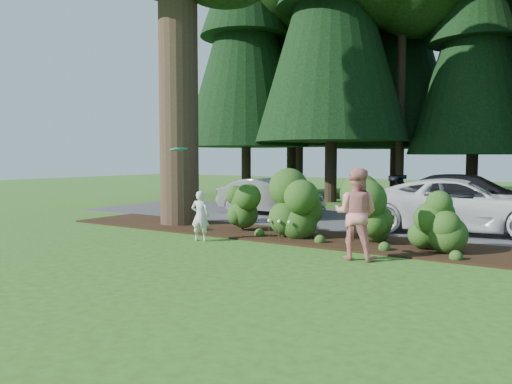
{
  "coord_description": "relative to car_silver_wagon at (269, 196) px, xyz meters",
  "views": [
    {
      "loc": [
        6.19,
        -8.64,
        2.18
      ],
      "look_at": [
        -0.66,
        1.85,
        1.3
      ],
      "focal_mm": 35.0,
      "sensor_mm": 36.0,
      "label": 1
    }
  ],
  "objects": [
    {
      "name": "frisbee",
      "position": [
        0.9,
        -6.02,
        1.69
      ],
      "size": [
        0.47,
        0.47,
        0.1
      ],
      "color": "teal",
      "rests_on": "ground"
    },
    {
      "name": "adult",
      "position": [
        5.84,
        -5.97,
        0.28
      ],
      "size": [
        1.02,
        0.83,
        1.95
      ],
      "primitive_type": "imported",
      "rotation": [
        0.0,
        0.0,
        3.24
      ],
      "color": "red",
      "rests_on": "ground"
    },
    {
      "name": "car_white_suv",
      "position": [
        6.95,
        -0.84,
        0.09
      ],
      "size": [
        5.83,
        3.38,
        1.53
      ],
      "primitive_type": "imported",
      "rotation": [
        0.0,
        0.0,
        1.73
      ],
      "color": "white",
      "rests_on": "driveway"
    },
    {
      "name": "car_dark_suv",
      "position": [
        6.67,
        2.47,
        0.11
      ],
      "size": [
        5.58,
        2.85,
        1.55
      ],
      "primitive_type": "imported",
      "rotation": [
        0.0,
        0.0,
        1.7
      ],
      "color": "black",
      "rests_on": "driveway"
    },
    {
      "name": "ground",
      "position": [
        3.62,
        -7.31,
        -0.7
      ],
      "size": [
        80.0,
        80.0,
        0.0
      ],
      "primitive_type": "plane",
      "color": "#304F16",
      "rests_on": "ground"
    },
    {
      "name": "shrub_row",
      "position": [
        4.39,
        -4.17,
        0.11
      ],
      "size": [
        6.53,
        1.6,
        1.61
      ],
      "color": "#254916",
      "rests_on": "ground"
    },
    {
      "name": "child",
      "position": [
        1.59,
        -5.98,
        -0.04
      ],
      "size": [
        0.56,
        0.45,
        1.31
      ],
      "primitive_type": "imported",
      "rotation": [
        0.0,
        0.0,
        3.48
      ],
      "color": "silver",
      "rests_on": "ground"
    },
    {
      "name": "lily_cluster",
      "position": [
        3.32,
        -4.91,
        -0.2
      ],
      "size": [
        0.69,
        0.09,
        0.57
      ],
      "color": "#254916",
      "rests_on": "ground"
    },
    {
      "name": "driveway",
      "position": [
        3.62,
        0.19,
        -0.68
      ],
      "size": [
        22.0,
        6.0,
        0.03
      ],
      "primitive_type": "cube",
      "color": "#38383A",
      "rests_on": "ground"
    },
    {
      "name": "mulch_bed",
      "position": [
        3.62,
        -4.06,
        -0.67
      ],
      "size": [
        16.0,
        2.5,
        0.05
      ],
      "primitive_type": "cube",
      "color": "black",
      "rests_on": "ground"
    },
    {
      "name": "tree_wall",
      "position": [
        3.88,
        9.07,
        8.8
      ],
      "size": [
        25.66,
        12.15,
        17.09
      ],
      "color": "black",
      "rests_on": "ground"
    },
    {
      "name": "car_silver_wagon",
      "position": [
        0.0,
        0.0,
        0.0
      ],
      "size": [
        4.07,
        1.43,
        1.34
      ],
      "primitive_type": "imported",
      "rotation": [
        0.0,
        0.0,
        1.57
      ],
      "color": "#A7A7AB",
      "rests_on": "driveway"
    }
  ]
}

